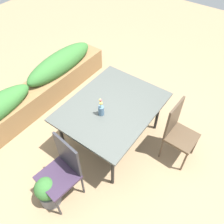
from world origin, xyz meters
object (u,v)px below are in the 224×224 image
object	(u,v)px
chair_end_left	(62,169)
dining_table	(112,108)
potted_plant	(48,192)
flower_vase	(101,109)
chair_near_right	(178,130)
planter_box	(31,93)

from	to	relation	value
chair_end_left	dining_table	bearing A→B (deg)	-82.06
potted_plant	flower_vase	bearing A→B (deg)	-1.86
chair_near_right	flower_vase	size ratio (longest dim) A/B	3.50
dining_table	chair_near_right	xyz separation A→B (m)	(0.34, -0.90, -0.17)
dining_table	flower_vase	bearing A→B (deg)	173.83
dining_table	potted_plant	size ratio (longest dim) A/B	2.85
chair_near_right	chair_end_left	bearing A→B (deg)	-30.41
flower_vase	potted_plant	world-z (taller)	flower_vase
dining_table	chair_near_right	world-z (taller)	chair_near_right
flower_vase	potted_plant	size ratio (longest dim) A/B	0.55
flower_vase	chair_end_left	bearing A→B (deg)	-177.67
chair_near_right	planter_box	xyz separation A→B (m)	(-0.59, 2.45, -0.20)
dining_table	chair_near_right	bearing A→B (deg)	-69.53
chair_end_left	chair_near_right	bearing A→B (deg)	-115.23
chair_near_right	planter_box	distance (m)	2.53
chair_near_right	flower_vase	distance (m)	1.12
chair_near_right	potted_plant	size ratio (longest dim) A/B	1.94
flower_vase	potted_plant	bearing A→B (deg)	178.14
flower_vase	planter_box	world-z (taller)	flower_vase
dining_table	flower_vase	xyz separation A→B (m)	(-0.21, 0.02, 0.15)
planter_box	potted_plant	bearing A→B (deg)	-125.05
flower_vase	planter_box	bearing A→B (deg)	91.59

